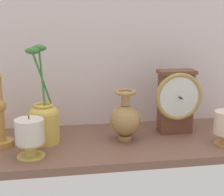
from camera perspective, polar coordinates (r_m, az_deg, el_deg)
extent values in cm
cube|color=brown|center=(114.65, -0.05, -7.39)|extent=(100.00, 36.00, 2.40)
cube|color=silver|center=(125.31, -1.46, 10.28)|extent=(120.00, 2.00, 65.00)
cube|color=brown|center=(120.85, 10.16, -0.85)|extent=(10.99, 5.53, 20.20)
cube|color=brown|center=(118.61, 10.38, 4.15)|extent=(12.30, 6.20, 1.20)
torus|color=#AC8B4E|center=(117.23, 10.74, 0.20)|extent=(15.89, 1.44, 15.89)
cylinder|color=white|center=(117.14, 10.75, 0.19)|extent=(13.29, 0.40, 13.29)
cube|color=black|center=(116.87, 10.80, 0.15)|extent=(0.72, 5.07, 0.30)
cylinder|color=#B8863F|center=(114.57, -17.34, -6.95)|extent=(7.26, 7.26, 1.80)
cylinder|color=#A77F4A|center=(114.30, 2.16, -6.40)|extent=(4.42, 4.42, 1.60)
sphere|color=#A77F4A|center=(112.43, 2.18, -3.67)|extent=(9.83, 9.83, 9.83)
cylinder|color=#A77F4A|center=(110.50, 2.22, -0.18)|extent=(2.75, 2.75, 4.30)
torus|color=#A77F4A|center=(109.99, 2.23, 0.91)|extent=(6.78, 6.78, 1.22)
cylinder|color=gold|center=(113.10, -10.83, -4.65)|extent=(9.47, 9.47, 9.86)
ellipsoid|color=gold|center=(111.65, -10.95, -2.26)|extent=(9.00, 9.00, 4.50)
torus|color=gold|center=(111.05, -11.00, -1.14)|extent=(6.15, 6.15, 0.94)
cylinder|color=#397633|center=(109.20, -11.20, 3.11)|extent=(5.37, 1.16, 16.27)
ellipsoid|color=#397633|center=(107.80, -12.70, 7.42)|extent=(4.40, 2.80, 2.00)
cylinder|color=#397633|center=(109.14, -11.21, 3.27)|extent=(1.65, 3.26, 17.29)
ellipsoid|color=#397633|center=(109.25, -11.69, 7.88)|extent=(4.40, 2.80, 2.00)
cylinder|color=tan|center=(104.03, -12.95, -8.21)|extent=(3.18, 3.18, 3.84)
cylinder|color=tan|center=(104.61, -12.90, -8.99)|extent=(7.94, 7.94, 0.80)
cylinder|color=tan|center=(103.33, -13.01, -7.23)|extent=(7.15, 7.15, 0.60)
cylinder|color=beige|center=(102.03, -13.13, -5.21)|extent=(8.14, 8.14, 6.89)
cylinder|color=black|center=(100.80, -13.25, -3.04)|extent=(0.30, 0.30, 1.20)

